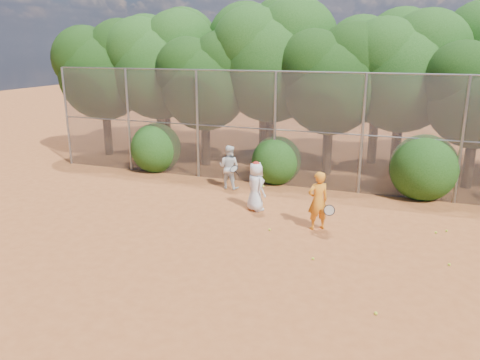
% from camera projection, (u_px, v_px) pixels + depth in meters
% --- Properties ---
extents(ground, '(80.00, 80.00, 0.00)m').
position_uv_depth(ground, '(243.00, 255.00, 11.22)').
color(ground, '#9C4E23').
rests_on(ground, ground).
extents(fence_back, '(20.05, 0.09, 4.03)m').
position_uv_depth(fence_back, '(299.00, 130.00, 16.10)').
color(fence_back, gray).
rests_on(fence_back, ground).
extents(tree_0, '(4.38, 3.81, 6.00)m').
position_uv_depth(tree_0, '(104.00, 67.00, 20.54)').
color(tree_0, black).
rests_on(tree_0, ground).
extents(tree_1, '(4.64, 4.03, 6.35)m').
position_uv_depth(tree_1, '(160.00, 62.00, 20.09)').
color(tree_1, black).
rests_on(tree_1, ground).
extents(tree_2, '(3.99, 3.47, 5.47)m').
position_uv_depth(tree_2, '(206.00, 78.00, 18.78)').
color(tree_2, black).
rests_on(tree_2, ground).
extents(tree_3, '(4.89, 4.26, 6.70)m').
position_uv_depth(tree_3, '(273.00, 57.00, 18.62)').
color(tree_3, black).
rests_on(tree_3, ground).
extents(tree_4, '(4.19, 3.64, 5.73)m').
position_uv_depth(tree_4, '(333.00, 76.00, 17.41)').
color(tree_4, black).
rests_on(tree_4, ground).
extents(tree_5, '(4.51, 3.92, 6.17)m').
position_uv_depth(tree_5, '(405.00, 68.00, 17.22)').
color(tree_5, black).
rests_on(tree_5, ground).
extents(tree_9, '(4.83, 4.20, 6.62)m').
position_uv_depth(tree_9, '(165.00, 57.00, 22.45)').
color(tree_9, black).
rests_on(tree_9, ground).
extents(tree_10, '(5.15, 4.48, 7.06)m').
position_uv_depth(tree_10, '(266.00, 51.00, 20.87)').
color(tree_10, black).
rests_on(tree_10, ground).
extents(tree_11, '(4.64, 4.03, 6.35)m').
position_uv_depth(tree_11, '(380.00, 63.00, 18.96)').
color(tree_11, black).
rests_on(tree_11, ground).
extents(bush_0, '(2.00, 2.00, 2.00)m').
position_uv_depth(bush_0, '(156.00, 146.00, 18.63)').
color(bush_0, '#173F0F').
rests_on(bush_0, ground).
extents(bush_1, '(1.80, 1.80, 1.80)m').
position_uv_depth(bush_1, '(276.00, 158.00, 16.98)').
color(bush_1, '#173F0F').
rests_on(bush_1, ground).
extents(bush_2, '(2.20, 2.20, 2.20)m').
position_uv_depth(bush_2, '(424.00, 165.00, 15.25)').
color(bush_2, '#173F0F').
rests_on(bush_2, ground).
extents(player_yellow, '(0.86, 0.67, 1.62)m').
position_uv_depth(player_yellow, '(318.00, 201.00, 12.60)').
color(player_yellow, orange).
rests_on(player_yellow, ground).
extents(player_teen, '(0.87, 0.81, 1.53)m').
position_uv_depth(player_teen, '(256.00, 186.00, 14.08)').
color(player_teen, silver).
rests_on(player_teen, ground).
extents(player_white, '(0.88, 0.79, 1.53)m').
position_uv_depth(player_white, '(229.00, 167.00, 16.29)').
color(player_white, silver).
rests_on(player_white, ground).
extents(ball_0, '(0.07, 0.07, 0.07)m').
position_uv_depth(ball_0, '(313.00, 259.00, 10.94)').
color(ball_0, '#C1D025').
rests_on(ball_0, ground).
extents(ball_1, '(0.07, 0.07, 0.07)m').
position_uv_depth(ball_1, '(436.00, 232.00, 12.48)').
color(ball_1, '#C1D025').
rests_on(ball_1, ground).
extents(ball_2, '(0.07, 0.07, 0.07)m').
position_uv_depth(ball_2, '(376.00, 313.00, 8.71)').
color(ball_2, '#C1D025').
rests_on(ball_2, ground).
extents(ball_3, '(0.07, 0.07, 0.07)m').
position_uv_depth(ball_3, '(449.00, 265.00, 10.65)').
color(ball_3, '#C1D025').
rests_on(ball_3, ground).
extents(ball_4, '(0.07, 0.07, 0.07)m').
position_uv_depth(ball_4, '(270.00, 230.00, 12.67)').
color(ball_4, '#C1D025').
rests_on(ball_4, ground).
extents(ball_5, '(0.07, 0.07, 0.07)m').
position_uv_depth(ball_5, '(447.00, 231.00, 12.59)').
color(ball_5, '#C1D025').
rests_on(ball_5, ground).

